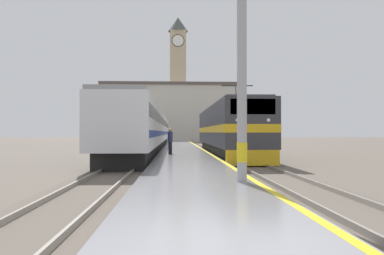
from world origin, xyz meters
name	(u,v)px	position (x,y,z in m)	size (l,w,h in m)	color
ground_plane	(182,151)	(0.00, 30.00, 0.00)	(200.00, 200.00, 0.00)	#60564C
platform	(184,153)	(0.00, 25.00, 0.15)	(3.83, 140.00, 0.30)	gray
rail_track_near	(224,154)	(3.28, 25.00, 0.03)	(2.83, 140.00, 0.16)	#60564C
rail_track_far	(143,154)	(-3.28, 25.00, 0.03)	(2.83, 140.00, 0.16)	#60564C
locomotive_train	(227,130)	(3.28, 23.22, 1.97)	(2.92, 19.53, 4.82)	black
passenger_train	(151,130)	(-3.28, 34.78, 2.07)	(2.92, 48.23, 3.84)	black
catenary_mast	(243,49)	(1.39, 5.97, 4.34)	(2.25, 0.32, 8.27)	#9E9EA3
person_on_platform	(170,141)	(-1.02, 20.60, 1.23)	(0.34, 0.34, 1.77)	#23232D
clock_tower	(178,75)	(-0.01, 78.22, 14.57)	(4.43, 4.43, 27.61)	tan
station_building	(172,113)	(-1.23, 66.82, 5.58)	(26.66, 8.01, 11.10)	beige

